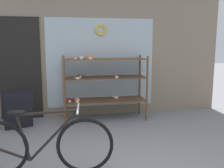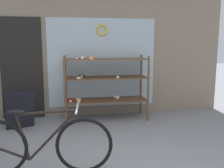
{
  "view_description": "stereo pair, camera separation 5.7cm",
  "coord_description": "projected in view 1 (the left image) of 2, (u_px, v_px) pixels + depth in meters",
  "views": [
    {
      "loc": [
        -0.55,
        -2.5,
        1.59
      ],
      "look_at": [
        0.11,
        1.07,
        0.98
      ],
      "focal_mm": 40.0,
      "sensor_mm": 36.0,
      "label": 1
    },
    {
      "loc": [
        -0.49,
        -2.51,
        1.59
      ],
      "look_at": [
        0.11,
        1.07,
        0.98
      ],
      "focal_mm": 40.0,
      "sensor_mm": 36.0,
      "label": 2
    }
  ],
  "objects": [
    {
      "name": "storefront_facade",
      "position": [
        90.0,
        33.0,
        5.31
      ],
      "size": [
        5.85,
        0.13,
        3.67
      ],
      "color": "gray",
      "rests_on": "ground_plane"
    },
    {
      "name": "display_case",
      "position": [
        103.0,
        81.0,
        5.1
      ],
      "size": [
        1.69,
        0.56,
        1.33
      ],
      "color": "brown",
      "rests_on": "ground_plane"
    },
    {
      "name": "bicycle",
      "position": [
        42.0,
        145.0,
        2.99
      ],
      "size": [
        1.71,
        0.46,
        0.83
      ],
      "rotation": [
        0.0,
        0.0,
        -0.08
      ],
      "color": "black",
      "rests_on": "ground_plane"
    },
    {
      "name": "sandwich_board",
      "position": [
        18.0,
        110.0,
        4.61
      ],
      "size": [
        0.6,
        0.53,
        0.69
      ],
      "rotation": [
        0.0,
        0.0,
        0.35
      ],
      "color": "black",
      "rests_on": "ground_plane"
    }
  ]
}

